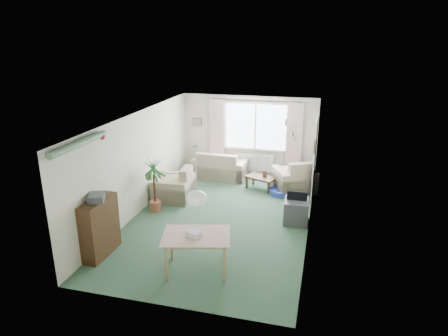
% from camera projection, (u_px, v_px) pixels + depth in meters
% --- Properties ---
extents(ground, '(6.50, 6.50, 0.00)m').
position_uv_depth(ground, '(221.00, 219.00, 9.29)').
color(ground, '#2F4E37').
extents(window, '(1.80, 0.03, 1.30)m').
position_uv_depth(window, '(256.00, 126.00, 11.73)').
color(window, white).
extents(curtain_rod, '(2.60, 0.03, 0.03)m').
position_uv_depth(curtain_rod, '(256.00, 101.00, 11.41)').
color(curtain_rod, black).
extents(curtain_left, '(0.45, 0.08, 2.00)m').
position_uv_depth(curtain_left, '(217.00, 133.00, 11.98)').
color(curtain_left, beige).
extents(curtain_right, '(0.45, 0.08, 2.00)m').
position_uv_depth(curtain_right, '(294.00, 137.00, 11.44)').
color(curtain_right, beige).
extents(radiator, '(1.20, 0.10, 0.55)m').
position_uv_depth(radiator, '(254.00, 162.00, 12.04)').
color(radiator, white).
extents(doorway, '(0.03, 0.95, 2.00)m').
position_uv_depth(doorway, '(315.00, 157.00, 10.52)').
color(doorway, black).
extents(pendant_lamp, '(0.36, 0.36, 0.36)m').
position_uv_depth(pendant_lamp, '(197.00, 198.00, 6.66)').
color(pendant_lamp, white).
extents(tinsel_garland, '(1.60, 1.60, 0.12)m').
position_uv_depth(tinsel_garland, '(79.00, 144.00, 6.91)').
color(tinsel_garland, '#196626').
extents(bauble_cluster_a, '(0.20, 0.20, 0.20)m').
position_uv_depth(bauble_cluster_a, '(286.00, 120.00, 9.10)').
color(bauble_cluster_a, silver).
extents(bauble_cluster_b, '(0.20, 0.20, 0.20)m').
position_uv_depth(bauble_cluster_b, '(294.00, 133.00, 7.93)').
color(bauble_cluster_b, silver).
extents(wall_picture_back, '(0.28, 0.03, 0.22)m').
position_uv_depth(wall_picture_back, '(197.00, 122.00, 12.14)').
color(wall_picture_back, brown).
extents(wall_picture_right, '(0.03, 0.24, 0.30)m').
position_uv_depth(wall_picture_right, '(315.00, 147.00, 9.43)').
color(wall_picture_right, brown).
extents(sofa, '(1.63, 0.90, 0.80)m').
position_uv_depth(sofa, '(219.00, 164.00, 11.87)').
color(sofa, '#C3B294').
rests_on(sofa, ground).
extents(armchair_corner, '(1.33, 1.31, 0.90)m').
position_uv_depth(armchair_corner, '(294.00, 175.00, 10.84)').
color(armchair_corner, '#C3AD94').
rests_on(armchair_corner, ground).
extents(armchair_left, '(0.97, 1.02, 0.87)m').
position_uv_depth(armchair_left, '(173.00, 183.00, 10.29)').
color(armchair_left, beige).
rests_on(armchair_left, ground).
extents(coffee_table, '(0.91, 0.71, 0.36)m').
position_uv_depth(coffee_table, '(261.00, 183.00, 11.02)').
color(coffee_table, black).
rests_on(coffee_table, ground).
extents(photo_frame, '(0.12, 0.06, 0.16)m').
position_uv_depth(photo_frame, '(265.00, 174.00, 10.95)').
color(photo_frame, brown).
rests_on(photo_frame, coffee_table).
extents(bookshelf, '(0.33, 0.94, 1.14)m').
position_uv_depth(bookshelf, '(100.00, 227.00, 7.63)').
color(bookshelf, black).
rests_on(bookshelf, ground).
extents(hifi_box, '(0.40, 0.43, 0.14)m').
position_uv_depth(hifi_box, '(96.00, 198.00, 7.37)').
color(hifi_box, '#38393E').
rests_on(hifi_box, bookshelf).
extents(houseplant, '(0.67, 0.67, 1.36)m').
position_uv_depth(houseplant, '(154.00, 185.00, 9.49)').
color(houseplant, '#1B4F2B').
rests_on(houseplant, ground).
extents(dining_table, '(1.24, 0.97, 0.69)m').
position_uv_depth(dining_table, '(197.00, 253.00, 7.18)').
color(dining_table, tan).
rests_on(dining_table, ground).
extents(gift_box, '(0.30, 0.26, 0.12)m').
position_uv_depth(gift_box, '(194.00, 234.00, 7.01)').
color(gift_box, silver).
rests_on(gift_box, dining_table).
extents(tv_cube, '(0.56, 0.61, 0.54)m').
position_uv_depth(tv_cube, '(296.00, 211.00, 9.05)').
color(tv_cube, '#38383D').
rests_on(tv_cube, ground).
extents(pet_bed, '(0.71, 0.71, 0.14)m').
position_uv_depth(pet_bed, '(282.00, 191.00, 10.72)').
color(pet_bed, navy).
rests_on(pet_bed, ground).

